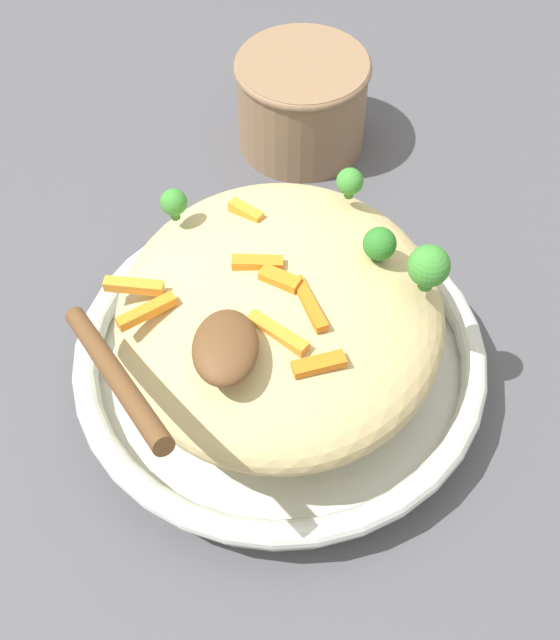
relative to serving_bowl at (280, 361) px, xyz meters
name	(u,v)px	position (x,y,z in m)	size (l,w,h in m)	color
ground_plane	(280,378)	(0.00, 0.00, -0.02)	(2.40, 2.40, 0.00)	#4C4C51
serving_bowl	(280,361)	(0.00, 0.00, 0.00)	(0.30, 0.30, 0.04)	silver
pasta_mound	(280,314)	(0.00, 0.00, 0.06)	(0.24, 0.22, 0.08)	#D1BA7A
carrot_piece_0	(285,279)	(0.01, 0.00, 0.10)	(0.03, 0.01, 0.01)	orange
carrot_piece_1	(134,286)	(0.01, -0.09, 0.09)	(0.04, 0.01, 0.01)	orange
carrot_piece_2	(246,212)	(-0.06, -0.03, 0.09)	(0.03, 0.01, 0.01)	orange
carrot_piece_3	(146,311)	(0.03, -0.08, 0.09)	(0.04, 0.01, 0.01)	orange
carrot_piece_4	(270,332)	(0.05, 0.00, 0.09)	(0.04, 0.01, 0.01)	orange
carrot_piece_5	(319,364)	(0.07, 0.03, 0.09)	(0.03, 0.01, 0.01)	orange
carrot_piece_6	(258,263)	(-0.01, -0.01, 0.10)	(0.03, 0.01, 0.01)	orange
carrot_piece_7	(309,304)	(0.02, 0.02, 0.10)	(0.04, 0.01, 0.01)	orange
broccoli_floret_0	(174,203)	(-0.06, -0.07, 0.10)	(0.02, 0.02, 0.02)	#377928
broccoli_floret_1	(429,269)	(0.00, 0.09, 0.11)	(0.03, 0.03, 0.03)	#377928
broccoli_floret_2	(350,182)	(-0.08, 0.05, 0.10)	(0.02, 0.02, 0.02)	#377928
broccoli_floret_3	(380,244)	(-0.02, 0.06, 0.10)	(0.02, 0.02, 0.03)	#296820
serving_spoon	(190,356)	(0.08, -0.05, 0.11)	(0.13, 0.12, 0.06)	brown
companion_bowl	(302,100)	(-0.27, 0.01, 0.03)	(0.12, 0.12, 0.09)	#8C6B4C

